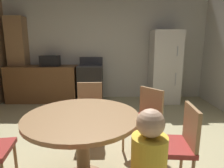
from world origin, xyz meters
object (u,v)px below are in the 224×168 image
chair_north (90,108)px  chair_east (178,142)px  chair_northeast (145,116)px  dining_table (82,130)px  oven_range (91,83)px  microwave (50,61)px  refrigerator (164,67)px

chair_north → chair_east: (0.99, -1.03, 0.00)m
chair_northeast → chair_east: same height
chair_northeast → chair_north: size_ratio=1.00×
chair_northeast → chair_north: bearing=-63.6°
dining_table → oven_range: bearing=94.3°
oven_range → chair_northeast: oven_range is taller
chair_northeast → chair_north: (-0.78, 0.36, 0.00)m
dining_table → chair_east: size_ratio=1.32×
oven_range → microwave: (-0.99, -0.00, 0.56)m
oven_range → refrigerator: bearing=-1.7°
microwave → chair_north: size_ratio=0.51×
dining_table → chair_east: chair_east is taller
chair_north → refrigerator: bearing=138.1°
oven_range → chair_east: (1.18, -3.05, 0.03)m
oven_range → microwave: bearing=-179.8°
refrigerator → microwave: refrigerator is taller
refrigerator → oven_range: bearing=178.3°
chair_north → oven_range: bearing=-176.3°
dining_table → refrigerator: bearing=60.9°
chair_north → chair_northeast: bearing=63.6°
dining_table → chair_north: 0.97m
microwave → chair_northeast: 3.12m
chair_northeast → chair_east: 0.70m
chair_northeast → oven_range: bearing=-106.8°
dining_table → chair_east: bearing=-3.9°
microwave → chair_north: bearing=-59.6°
oven_range → chair_northeast: 2.57m
refrigerator → dining_table: 3.36m
chair_east → chair_northeast: bearing=-68.6°
chair_northeast → chair_east: bearing=68.6°
refrigerator → microwave: bearing=179.0°
microwave → dining_table: (1.21, -2.98, -0.43)m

